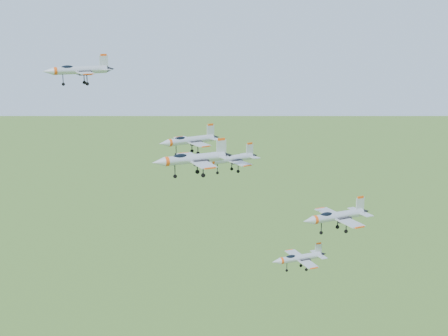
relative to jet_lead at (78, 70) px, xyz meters
name	(u,v)px	position (x,y,z in m)	size (l,w,h in m)	color
jet_lead	(78,70)	(0.00, 0.00, 0.00)	(13.02, 10.82, 3.48)	#AEB4BB
jet_left_high	(189,140)	(18.25, -8.20, -12.55)	(12.42, 10.48, 3.34)	#AEB4BB
jet_right_high	(192,159)	(12.22, -31.23, -10.50)	(12.59, 10.44, 3.36)	#AEB4BB
jet_left_low	(230,159)	(28.81, -0.56, -18.52)	(13.30, 11.23, 3.58)	#AEB4BB
jet_right_low	(336,216)	(39.60, -25.16, -24.06)	(13.86, 11.53, 3.70)	#AEB4BB
jet_trail	(299,258)	(39.19, -12.09, -36.72)	(12.07, 9.96, 3.23)	#AEB4BB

